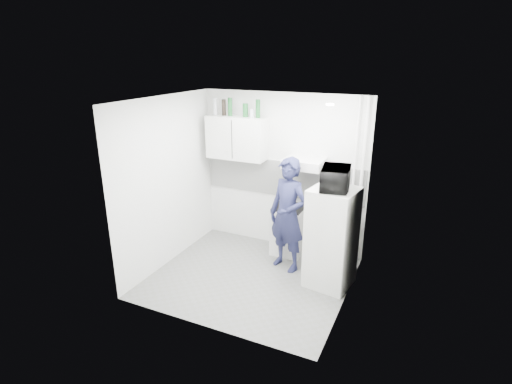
% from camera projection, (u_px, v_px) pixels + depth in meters
% --- Properties ---
extents(floor, '(2.80, 2.80, 0.00)m').
position_uv_depth(floor, '(250.00, 277.00, 5.95)').
color(floor, '#60615B').
rests_on(floor, ground).
extents(ceiling, '(2.80, 2.80, 0.00)m').
position_uv_depth(ceiling, '(249.00, 100.00, 5.10)').
color(ceiling, white).
rests_on(ceiling, wall_back).
extents(wall_back, '(2.80, 0.00, 2.80)m').
position_uv_depth(wall_back, '(283.00, 172.00, 6.60)').
color(wall_back, silver).
rests_on(wall_back, floor).
extents(wall_left, '(0.00, 2.60, 2.60)m').
position_uv_depth(wall_left, '(167.00, 183.00, 6.08)').
color(wall_left, silver).
rests_on(wall_left, floor).
extents(wall_right, '(0.00, 2.60, 2.60)m').
position_uv_depth(wall_right, '(351.00, 211.00, 4.97)').
color(wall_right, silver).
rests_on(wall_right, floor).
extents(person, '(0.74, 0.61, 1.75)m').
position_uv_depth(person, '(288.00, 215.00, 5.96)').
color(person, '#1B1D3D').
rests_on(person, floor).
extents(stove, '(0.49, 0.49, 0.79)m').
position_uv_depth(stove, '(289.00, 230.00, 6.59)').
color(stove, silver).
rests_on(stove, floor).
extents(fridge, '(0.68, 0.68, 1.45)m').
position_uv_depth(fridge, '(332.00, 238.00, 5.57)').
color(fridge, silver).
rests_on(fridge, floor).
extents(stove_top, '(0.47, 0.47, 0.03)m').
position_uv_depth(stove_top, '(289.00, 207.00, 6.45)').
color(stove_top, black).
rests_on(stove_top, stove).
extents(saucepan, '(0.16, 0.16, 0.09)m').
position_uv_depth(saucepan, '(287.00, 204.00, 6.42)').
color(saucepan, silver).
rests_on(saucepan, stove_top).
extents(microwave, '(0.59, 0.45, 0.30)m').
position_uv_depth(microwave, '(336.00, 178.00, 5.28)').
color(microwave, black).
rests_on(microwave, fridge).
extents(bottle_a, '(0.06, 0.06, 0.28)m').
position_uv_depth(bottle_a, '(215.00, 106.00, 6.56)').
color(bottle_a, '#B2B7BC').
rests_on(bottle_a, upper_cabinet).
extents(bottle_b, '(0.07, 0.07, 0.26)m').
position_uv_depth(bottle_b, '(224.00, 107.00, 6.50)').
color(bottle_b, black).
rests_on(bottle_b, upper_cabinet).
extents(bottle_c, '(0.07, 0.07, 0.29)m').
position_uv_depth(bottle_c, '(230.00, 107.00, 6.45)').
color(bottle_c, '#144C1E').
rests_on(bottle_c, upper_cabinet).
extents(canister_a, '(0.09, 0.09, 0.21)m').
position_uv_depth(canister_a, '(245.00, 110.00, 6.35)').
color(canister_a, '#144C1E').
rests_on(canister_a, upper_cabinet).
extents(canister_b, '(0.07, 0.07, 0.14)m').
position_uv_depth(canister_b, '(252.00, 113.00, 6.32)').
color(canister_b, '#B2B7BC').
rests_on(canister_b, upper_cabinet).
extents(bottle_e, '(0.07, 0.07, 0.29)m').
position_uv_depth(bottle_e, '(258.00, 109.00, 6.25)').
color(bottle_e, '#144C1E').
rests_on(bottle_e, upper_cabinet).
extents(upper_cabinet, '(1.00, 0.35, 0.70)m').
position_uv_depth(upper_cabinet, '(237.00, 138.00, 6.56)').
color(upper_cabinet, silver).
rests_on(upper_cabinet, wall_back).
extents(range_hood, '(0.60, 0.50, 0.14)m').
position_uv_depth(range_hood, '(304.00, 163.00, 6.11)').
color(range_hood, silver).
rests_on(range_hood, wall_back).
extents(backsplash, '(2.74, 0.03, 0.60)m').
position_uv_depth(backsplash, '(282.00, 178.00, 6.62)').
color(backsplash, white).
rests_on(backsplash, wall_back).
extents(pipe_a, '(0.05, 0.05, 2.60)m').
position_uv_depth(pipe_a, '(361.00, 184.00, 6.01)').
color(pipe_a, silver).
rests_on(pipe_a, floor).
extents(pipe_b, '(0.04, 0.04, 2.60)m').
position_uv_depth(pipe_b, '(353.00, 183.00, 6.06)').
color(pipe_b, silver).
rests_on(pipe_b, floor).
extents(ceiling_spot_fixture, '(0.10, 0.10, 0.02)m').
position_uv_depth(ceiling_spot_fixture, '(330.00, 104.00, 4.88)').
color(ceiling_spot_fixture, white).
rests_on(ceiling_spot_fixture, ceiling).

